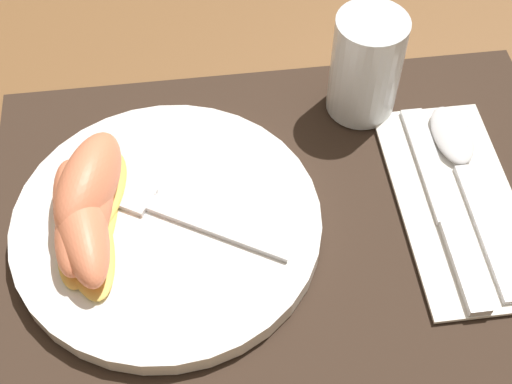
# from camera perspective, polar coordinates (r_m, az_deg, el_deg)

# --- Properties ---
(ground_plane) EXTENTS (3.00, 3.00, 0.00)m
(ground_plane) POSITION_cam_1_polar(r_m,az_deg,el_deg) (0.58, 2.54, -1.71)
(ground_plane) COLOR brown
(placemat) EXTENTS (0.48, 0.32, 0.00)m
(placemat) POSITION_cam_1_polar(r_m,az_deg,el_deg) (0.58, 2.55, -1.59)
(placemat) COLOR #38281E
(placemat) RESTS_ON ground_plane
(plate) EXTENTS (0.24, 0.24, 0.02)m
(plate) POSITION_cam_1_polar(r_m,az_deg,el_deg) (0.56, -7.11, -2.60)
(plate) COLOR white
(plate) RESTS_ON placemat
(juice_glass) EXTENTS (0.06, 0.06, 0.10)m
(juice_glass) POSITION_cam_1_polar(r_m,az_deg,el_deg) (0.63, 8.72, 9.55)
(juice_glass) COLOR silver
(juice_glass) RESTS_ON placemat
(napkin) EXTENTS (0.10, 0.20, 0.00)m
(napkin) POSITION_cam_1_polar(r_m,az_deg,el_deg) (0.60, 15.77, -0.79)
(napkin) COLOR white
(napkin) RESTS_ON placemat
(knife) EXTENTS (0.02, 0.20, 0.01)m
(knife) POSITION_cam_1_polar(r_m,az_deg,el_deg) (0.59, 14.82, -1.19)
(knife) COLOR silver
(knife) RESTS_ON napkin
(spoon) EXTENTS (0.03, 0.19, 0.01)m
(spoon) POSITION_cam_1_polar(r_m,az_deg,el_deg) (0.62, 16.04, 2.58)
(spoon) COLOR silver
(spoon) RESTS_ON napkin
(fork) EXTENTS (0.17, 0.11, 0.00)m
(fork) POSITION_cam_1_polar(r_m,az_deg,el_deg) (0.56, -7.75, -1.14)
(fork) COLOR silver
(fork) RESTS_ON plate
(citrus_wedge_0) EXTENTS (0.07, 0.11, 0.05)m
(citrus_wedge_0) POSITION_cam_1_polar(r_m,az_deg,el_deg) (0.56, -13.18, 0.42)
(citrus_wedge_0) COLOR #F7C656
(citrus_wedge_0) RESTS_ON plate
(citrus_wedge_1) EXTENTS (0.06, 0.13, 0.04)m
(citrus_wedge_1) POSITION_cam_1_polar(r_m,az_deg,el_deg) (0.55, -13.43, -1.12)
(citrus_wedge_1) COLOR #F7C656
(citrus_wedge_1) RESTS_ON plate
(citrus_wedge_2) EXTENTS (0.06, 0.13, 0.04)m
(citrus_wedge_2) POSITION_cam_1_polar(r_m,az_deg,el_deg) (0.54, -13.78, -2.43)
(citrus_wedge_2) COLOR #F7C656
(citrus_wedge_2) RESTS_ON plate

